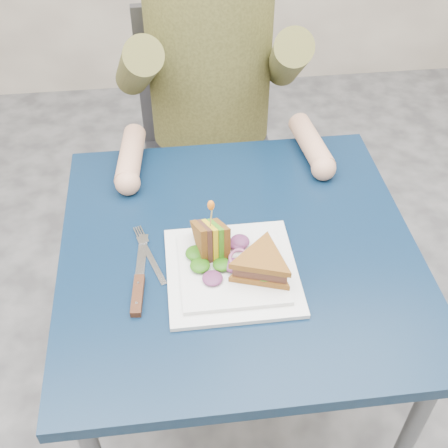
{
  "coord_description": "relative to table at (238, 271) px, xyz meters",
  "views": [
    {
      "loc": [
        -0.13,
        -0.82,
        1.58
      ],
      "look_at": [
        -0.03,
        -0.02,
        0.82
      ],
      "focal_mm": 45.0,
      "sensor_mm": 36.0,
      "label": 1
    }
  ],
  "objects": [
    {
      "name": "fork",
      "position": [
        -0.19,
        -0.01,
        0.08
      ],
      "size": [
        0.07,
        0.18,
        0.01
      ],
      "color": "silver",
      "rests_on": "table"
    },
    {
      "name": "onion_ring",
      "position": [
        -0.01,
        -0.07,
        0.11
      ],
      "size": [
        0.04,
        0.04,
        0.02
      ],
      "primitive_type": "torus",
      "rotation": [
        0.44,
        0.0,
        0.0
      ],
      "color": "#9E4C7A",
      "rests_on": "plate"
    },
    {
      "name": "sandwich_upright",
      "position": [
        -0.06,
        -0.03,
        0.13
      ],
      "size": [
        0.08,
        0.13,
        0.13
      ],
      "color": "brown",
      "rests_on": "plate"
    },
    {
      "name": "table",
      "position": [
        0.0,
        0.0,
        0.0
      ],
      "size": [
        0.75,
        0.75,
        0.73
      ],
      "color": "black",
      "rests_on": "ground"
    },
    {
      "name": "chair",
      "position": [
        0.0,
        0.7,
        -0.11
      ],
      "size": [
        0.42,
        0.4,
        0.93
      ],
      "color": "#47474C",
      "rests_on": "ground"
    },
    {
      "name": "ground",
      "position": [
        0.0,
        0.0,
        -0.65
      ],
      "size": [
        4.0,
        4.0,
        0.0
      ],
      "primitive_type": "plane",
      "color": "#515154",
      "rests_on": "ground"
    },
    {
      "name": "toothpick",
      "position": [
        -0.06,
        -0.03,
        0.2
      ],
      "size": [
        0.01,
        0.01,
        0.06
      ],
      "primitive_type": "cylinder",
      "rotation": [
        0.14,
        0.07,
        0.0
      ],
      "color": "tan",
      "rests_on": "sandwich_upright"
    },
    {
      "name": "lettuce_spill",
      "position": [
        -0.02,
        -0.06,
        0.11
      ],
      "size": [
        0.15,
        0.13,
        0.02
      ],
      "primitive_type": null,
      "color": "#337A14",
      "rests_on": "plate"
    },
    {
      "name": "plate",
      "position": [
        -0.02,
        -0.07,
        0.09
      ],
      "size": [
        0.26,
        0.26,
        0.02
      ],
      "color": "white",
      "rests_on": "table"
    },
    {
      "name": "knife",
      "position": [
        -0.21,
        -0.1,
        0.09
      ],
      "size": [
        0.04,
        0.22,
        0.02
      ],
      "color": "silver",
      "rests_on": "table"
    },
    {
      "name": "diner",
      "position": [
        -0.0,
        0.58,
        0.26
      ],
      "size": [
        0.54,
        0.59,
        0.74
      ],
      "color": "#4D4B23",
      "rests_on": "chair"
    },
    {
      "name": "sandwich_flat",
      "position": [
        0.03,
        -0.1,
        0.12
      ],
      "size": [
        0.17,
        0.17,
        0.05
      ],
      "color": "brown",
      "rests_on": "plate"
    },
    {
      "name": "toothpick_frill",
      "position": [
        -0.06,
        -0.03,
        0.23
      ],
      "size": [
        0.01,
        0.01,
        0.02
      ],
      "primitive_type": "ellipsoid",
      "color": "orange",
      "rests_on": "sandwich_upright"
    }
  ]
}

